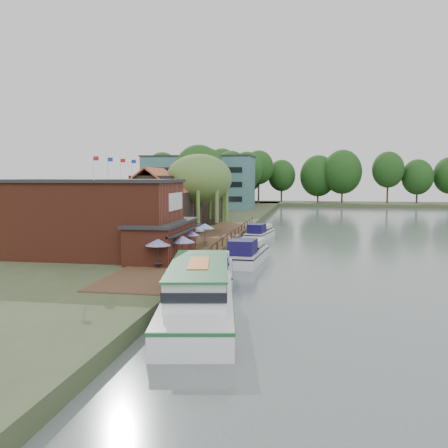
# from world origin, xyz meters

# --- Properties ---
(ground) EXTENTS (260.00, 260.00, 0.00)m
(ground) POSITION_xyz_m (0.00, 0.00, 0.00)
(ground) COLOR #4F5B59
(ground) RESTS_ON ground
(land_bank) EXTENTS (50.00, 140.00, 1.00)m
(land_bank) POSITION_xyz_m (-30.00, 35.00, 0.50)
(land_bank) COLOR #384728
(land_bank) RESTS_ON ground
(quay_deck) EXTENTS (6.00, 50.00, 0.10)m
(quay_deck) POSITION_xyz_m (-8.00, 10.00, 1.05)
(quay_deck) COLOR #47301E
(quay_deck) RESTS_ON land_bank
(quay_rail) EXTENTS (0.20, 49.00, 1.00)m
(quay_rail) POSITION_xyz_m (-5.30, 10.50, 1.50)
(quay_rail) COLOR black
(quay_rail) RESTS_ON land_bank
(pub) EXTENTS (20.00, 11.00, 7.30)m
(pub) POSITION_xyz_m (-14.00, -1.00, 4.65)
(pub) COLOR maroon
(pub) RESTS_ON land_bank
(hotel_block) EXTENTS (25.40, 12.40, 12.30)m
(hotel_block) POSITION_xyz_m (-22.00, 70.00, 7.15)
(hotel_block) COLOR #38666B
(hotel_block) RESTS_ON land_bank
(cottage_a) EXTENTS (8.60, 7.60, 8.50)m
(cottage_a) POSITION_xyz_m (-15.00, 14.00, 5.25)
(cottage_a) COLOR black
(cottage_a) RESTS_ON land_bank
(cottage_b) EXTENTS (9.60, 8.60, 8.50)m
(cottage_b) POSITION_xyz_m (-18.00, 24.00, 5.25)
(cottage_b) COLOR beige
(cottage_b) RESTS_ON land_bank
(cottage_c) EXTENTS (7.60, 7.60, 8.50)m
(cottage_c) POSITION_xyz_m (-14.00, 33.00, 5.25)
(cottage_c) COLOR black
(cottage_c) RESTS_ON land_bank
(willow) EXTENTS (8.60, 8.60, 10.43)m
(willow) POSITION_xyz_m (-10.50, 19.00, 6.21)
(willow) COLOR #476B2D
(willow) RESTS_ON land_bank
(umbrella_0) EXTENTS (2.19, 2.19, 2.38)m
(umbrella_0) POSITION_xyz_m (-8.26, -6.15, 2.29)
(umbrella_0) COLOR navy
(umbrella_0) RESTS_ON quay_deck
(umbrella_1) EXTENTS (2.23, 2.23, 2.38)m
(umbrella_1) POSITION_xyz_m (-6.83, -3.89, 2.29)
(umbrella_1) COLOR navy
(umbrella_1) RESTS_ON quay_deck
(umbrella_2) EXTENTS (1.95, 1.95, 2.38)m
(umbrella_2) POSITION_xyz_m (-7.41, 1.09, 2.29)
(umbrella_2) COLOR #1B1B96
(umbrella_2) RESTS_ON quay_deck
(umbrella_3) EXTENTS (2.18, 2.18, 2.38)m
(umbrella_3) POSITION_xyz_m (-7.87, 5.01, 2.29)
(umbrella_3) COLOR navy
(umbrella_3) RESTS_ON quay_deck
(umbrella_4) EXTENTS (2.14, 2.14, 2.38)m
(umbrella_4) POSITION_xyz_m (-7.28, 7.43, 2.29)
(umbrella_4) COLOR #1A4993
(umbrella_4) RESTS_ON quay_deck
(cruiser_0) EXTENTS (4.66, 10.07, 2.34)m
(cruiser_0) POSITION_xyz_m (-3.77, -4.90, 1.17)
(cruiser_0) COLOR white
(cruiser_0) RESTS_ON ground
(cruiser_1) EXTENTS (4.09, 10.60, 2.54)m
(cruiser_1) POSITION_xyz_m (-2.26, 3.75, 1.27)
(cruiser_1) COLOR silver
(cruiser_1) RESTS_ON ground
(cruiser_2) EXTENTS (4.31, 9.46, 2.18)m
(cruiser_2) POSITION_xyz_m (-2.92, 22.86, 1.09)
(cruiser_2) COLOR silver
(cruiser_2) RESTS_ON ground
(tour_boat) EXTENTS (6.80, 15.62, 3.30)m
(tour_boat) POSITION_xyz_m (-2.69, -15.98, 1.65)
(tour_boat) COLOR silver
(tour_boat) RESTS_ON ground
(swan) EXTENTS (0.44, 0.44, 0.44)m
(swan) POSITION_xyz_m (-4.50, -9.90, 0.22)
(swan) COLOR white
(swan) RESTS_ON ground
(bank_tree_0) EXTENTS (8.99, 8.99, 13.07)m
(bank_tree_0) POSITION_xyz_m (-15.66, 41.43, 7.53)
(bank_tree_0) COLOR #143811
(bank_tree_0) RESTS_ON land_bank
(bank_tree_1) EXTENTS (6.38, 6.38, 10.40)m
(bank_tree_1) POSITION_xyz_m (-17.84, 50.85, 6.20)
(bank_tree_1) COLOR #143811
(bank_tree_1) RESTS_ON land_bank
(bank_tree_2) EXTENTS (6.53, 6.53, 13.50)m
(bank_tree_2) POSITION_xyz_m (-17.63, 58.65, 7.75)
(bank_tree_2) COLOR #143811
(bank_tree_2) RESTS_ON land_bank
(bank_tree_3) EXTENTS (8.97, 8.97, 13.92)m
(bank_tree_3) POSITION_xyz_m (-15.94, 79.87, 7.96)
(bank_tree_3) COLOR #143811
(bank_tree_3) RESTS_ON land_bank
(bank_tree_4) EXTENTS (8.39, 8.39, 13.98)m
(bank_tree_4) POSITION_xyz_m (-12.79, 85.93, 7.99)
(bank_tree_4) COLOR #143811
(bank_tree_4) RESTS_ON land_bank
(bank_tree_5) EXTENTS (8.32, 8.32, 14.77)m
(bank_tree_5) POSITION_xyz_m (-10.66, 95.66, 8.38)
(bank_tree_5) COLOR #143811
(bank_tree_5) RESTS_ON land_bank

